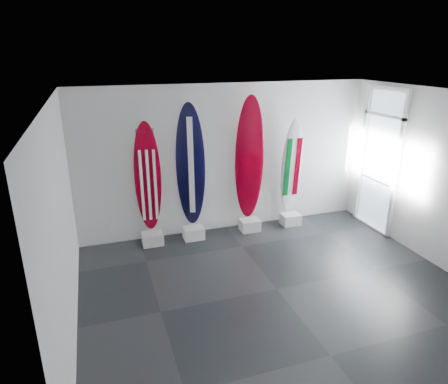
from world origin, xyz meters
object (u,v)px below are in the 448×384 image
object	(u,v)px
surfboard_navy	(191,167)
surfboard_italy	(291,167)
surfboard_swiss	(249,159)
surfboard_usa	(148,178)

from	to	relation	value
surfboard_navy	surfboard_italy	xyz separation A→B (m)	(2.17, 0.00, -0.21)
surfboard_navy	surfboard_swiss	bearing A→B (deg)	18.33
surfboard_navy	surfboard_swiss	distance (m)	1.21
surfboard_swiss	surfboard_italy	world-z (taller)	surfboard_swiss
surfboard_swiss	surfboard_italy	size ratio (longest dim) A/B	1.24
surfboard_usa	surfboard_swiss	xyz separation A→B (m)	(2.04, 0.00, 0.19)
surfboard_usa	surfboard_swiss	world-z (taller)	surfboard_swiss
surfboard_usa	surfboard_swiss	size ratio (longest dim) A/B	0.85
surfboard_navy	surfboard_italy	world-z (taller)	surfboard_navy
surfboard_usa	surfboard_swiss	distance (m)	2.05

